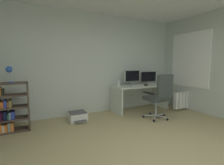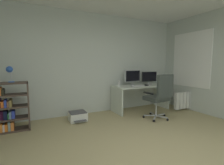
% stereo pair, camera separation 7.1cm
% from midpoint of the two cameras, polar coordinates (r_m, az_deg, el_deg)
% --- Properties ---
extents(wall_back, '(5.49, 0.10, 2.69)m').
position_cam_midpoint_polar(wall_back, '(4.68, -7.48, 6.14)').
color(wall_back, silver).
rests_on(wall_back, ground).
extents(window_pane, '(0.01, 1.16, 1.47)m').
position_cam_midpoint_polar(window_pane, '(5.46, 25.18, 6.88)').
color(window_pane, white).
extents(window_frame, '(0.02, 1.24, 1.55)m').
position_cam_midpoint_polar(window_frame, '(5.46, 25.14, 6.88)').
color(window_frame, white).
extents(desk, '(1.62, 0.68, 0.73)m').
position_cam_midpoint_polar(desk, '(5.04, 9.94, -2.99)').
color(desk, silver).
rests_on(desk, ground).
extents(monitor_main, '(0.53, 0.18, 0.44)m').
position_cam_midpoint_polar(monitor_main, '(4.97, 7.33, 2.02)').
color(monitor_main, '#B2B5B7').
rests_on(monitor_main, desk).
extents(monitor_secondary, '(0.49, 0.18, 0.38)m').
position_cam_midpoint_polar(monitor_secondary, '(5.34, 12.72, 1.76)').
color(monitor_secondary, '#B2B5B7').
rests_on(monitor_secondary, desk).
extents(keyboard, '(0.35, 0.15, 0.02)m').
position_cam_midpoint_polar(keyboard, '(4.81, 9.08, -1.13)').
color(keyboard, silver).
rests_on(keyboard, desk).
extents(computer_mouse, '(0.08, 0.11, 0.03)m').
position_cam_midpoint_polar(computer_mouse, '(4.97, 11.84, -0.86)').
color(computer_mouse, black).
rests_on(computer_mouse, desk).
extents(desktop_speaker, '(0.07, 0.07, 0.17)m').
position_cam_midpoint_polar(desktop_speaker, '(4.69, 2.76, -0.32)').
color(desktop_speaker, silver).
rests_on(desktop_speaker, desk).
extents(office_chair, '(0.64, 0.63, 1.10)m').
position_cam_midpoint_polar(office_chair, '(4.27, 16.11, -3.92)').
color(office_chair, '#B7BABC').
rests_on(office_chair, ground).
extents(bookshelf, '(0.71, 0.30, 0.99)m').
position_cam_midpoint_polar(bookshelf, '(3.99, -31.38, -7.63)').
color(bookshelf, '#483930').
rests_on(bookshelf, ground).
extents(desk_lamp, '(0.14, 0.12, 0.32)m').
position_cam_midpoint_polar(desk_lamp, '(3.88, -30.53, 3.45)').
color(desk_lamp, '#2B55B4').
rests_on(desk_lamp, bookshelf).
extents(printer, '(0.40, 0.44, 0.22)m').
position_cam_midpoint_polar(printer, '(4.22, -10.89, -10.98)').
color(printer, white).
rests_on(printer, ground).
extents(radiator, '(0.90, 0.10, 0.47)m').
position_cam_midpoint_polar(radiator, '(5.49, 23.99, -5.33)').
color(radiator, white).
rests_on(radiator, ground).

